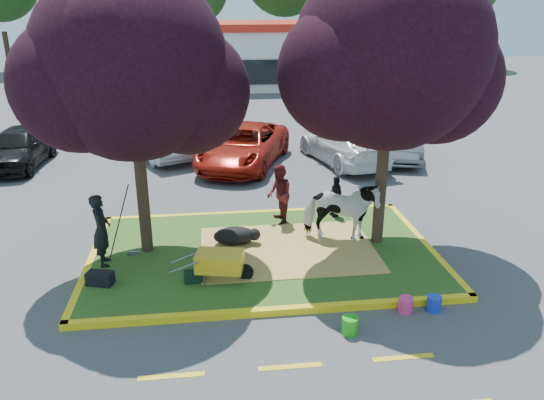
{
  "coord_description": "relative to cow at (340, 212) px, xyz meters",
  "views": [
    {
      "loc": [
        -1.22,
        -11.54,
        5.85
      ],
      "look_at": [
        0.27,
        0.5,
        1.26
      ],
      "focal_mm": 35.0,
      "sensor_mm": 36.0,
      "label": 1
    }
  ],
  "objects": [
    {
      "name": "ground",
      "position": [
        -1.96,
        -0.32,
        -0.94
      ],
      "size": [
        90.0,
        90.0,
        0.0
      ],
      "primitive_type": "plane",
      "color": "#424244",
      "rests_on": "ground"
    },
    {
      "name": "median_island",
      "position": [
        -1.96,
        -0.32,
        -0.87
      ],
      "size": [
        8.0,
        5.0,
        0.15
      ],
      "primitive_type": "cube",
      "color": "#254916",
      "rests_on": "ground"
    },
    {
      "name": "curb_near",
      "position": [
        -1.96,
        -2.9,
        -0.87
      ],
      "size": [
        8.3,
        0.16,
        0.15
      ],
      "primitive_type": "cube",
      "color": "yellow",
      "rests_on": "ground"
    },
    {
      "name": "curb_far",
      "position": [
        -1.96,
        2.26,
        -0.87
      ],
      "size": [
        8.3,
        0.16,
        0.15
      ],
      "primitive_type": "cube",
      "color": "yellow",
      "rests_on": "ground"
    },
    {
      "name": "curb_left",
      "position": [
        -6.04,
        -0.32,
        -0.87
      ],
      "size": [
        0.16,
        5.3,
        0.15
      ],
      "primitive_type": "cube",
      "color": "yellow",
      "rests_on": "ground"
    },
    {
      "name": "curb_right",
      "position": [
        2.12,
        -0.32,
        -0.87
      ],
      "size": [
        0.16,
        5.3,
        0.15
      ],
      "primitive_type": "cube",
      "color": "yellow",
      "rests_on": "ground"
    },
    {
      "name": "straw_bedding",
      "position": [
        -1.36,
        -0.32,
        -0.79
      ],
      "size": [
        4.2,
        3.0,
        0.01
      ],
      "primitive_type": "cube",
      "color": "#D1B256",
      "rests_on": "median_island"
    },
    {
      "name": "tree_purple_left",
      "position": [
        -4.74,
        0.06,
        3.42
      ],
      "size": [
        5.06,
        4.2,
        6.51
      ],
      "color": "black",
      "rests_on": "median_island"
    },
    {
      "name": "tree_purple_right",
      "position": [
        0.96,
        -0.14,
        3.62
      ],
      "size": [
        5.3,
        4.4,
        6.82
      ],
      "color": "black",
      "rests_on": "median_island"
    },
    {
      "name": "fire_lane_stripe_a",
      "position": [
        -3.96,
        -4.52,
        -0.94
      ],
      "size": [
        1.1,
        0.12,
        0.01
      ],
      "primitive_type": "cube",
      "color": "yellow",
      "rests_on": "ground"
    },
    {
      "name": "fire_lane_stripe_b",
      "position": [
        -1.96,
        -4.52,
        -0.94
      ],
      "size": [
        1.1,
        0.12,
        0.01
      ],
      "primitive_type": "cube",
      "color": "yellow",
      "rests_on": "ground"
    },
    {
      "name": "fire_lane_stripe_c",
      "position": [
        0.04,
        -4.52,
        -0.94
      ],
      "size": [
        1.1,
        0.12,
        0.01
      ],
      "primitive_type": "cube",
      "color": "yellow",
      "rests_on": "ground"
    },
    {
      "name": "retail_building",
      "position": [
        0.04,
        27.67,
        1.31
      ],
      "size": [
        20.4,
        8.4,
        4.4
      ],
      "color": "silver",
      "rests_on": "ground"
    },
    {
      "name": "cow",
      "position": [
        0.0,
        0.0,
        0.0
      ],
      "size": [
        2.05,
        1.36,
        1.59
      ],
      "primitive_type": "imported",
      "rotation": [
        0.0,
        0.0,
        1.28
      ],
      "color": "silver",
      "rests_on": "median_island"
    },
    {
      "name": "calf",
      "position": [
        -2.64,
        0.15,
        -0.57
      ],
      "size": [
        1.06,
        0.64,
        0.45
      ],
      "primitive_type": "ellipsoid",
      "rotation": [
        0.0,
        0.0,
        0.05
      ],
      "color": "black",
      "rests_on": "median_island"
    },
    {
      "name": "handler",
      "position": [
        -5.66,
        -0.54,
        0.05
      ],
      "size": [
        0.47,
        0.66,
        1.69
      ],
      "primitive_type": "imported",
      "rotation": [
        0.0,
        0.0,
        1.69
      ],
      "color": "black",
      "rests_on": "median_island"
    },
    {
      "name": "visitor_a",
      "position": [
        -1.35,
        1.38,
        0.02
      ],
      "size": [
        0.68,
        0.84,
        1.62
      ],
      "primitive_type": "imported",
      "rotation": [
        0.0,
        0.0,
        -1.48
      ],
      "color": "#4E1619",
      "rests_on": "median_island"
    },
    {
      "name": "visitor_b",
      "position": [
        0.29,
        1.67,
        -0.21
      ],
      "size": [
        0.4,
        0.72,
        1.16
      ],
      "primitive_type": "imported",
      "rotation": [
        0.0,
        0.0,
        -1.39
      ],
      "color": "black",
      "rests_on": "median_island"
    },
    {
      "name": "wheelbarrow",
      "position": [
        -3.03,
        -1.68,
        -0.33
      ],
      "size": [
        1.79,
        0.79,
        0.67
      ],
      "rotation": [
        0.0,
        0.0,
        -0.22
      ],
      "color": "black",
      "rests_on": "median_island"
    },
    {
      "name": "gear_bag_dark",
      "position": [
        -5.6,
        -1.5,
        -0.65
      ],
      "size": [
        0.61,
        0.44,
        0.28
      ],
      "primitive_type": "cube",
      "rotation": [
        0.0,
        0.0,
        -0.29
      ],
      "color": "black",
      "rests_on": "median_island"
    },
    {
      "name": "gear_bag_green",
      "position": [
        -3.6,
        -1.61,
        -0.68
      ],
      "size": [
        0.46,
        0.31,
        0.23
      ],
      "primitive_type": "cube",
      "rotation": [
        0.0,
        0.0,
        0.1
      ],
      "color": "black",
      "rests_on": "median_island"
    },
    {
      "name": "bucket_green",
      "position": [
        -0.7,
        -3.69,
        -0.78
      ],
      "size": [
        0.35,
        0.35,
        0.33
      ],
      "primitive_type": "cylinder",
      "rotation": [
        0.0,
        0.0,
        0.12
      ],
      "color": "#20A419",
      "rests_on": "ground"
    },
    {
      "name": "bucket_pink",
      "position": [
        0.59,
        -3.12,
        -0.79
      ],
      "size": [
        0.35,
        0.35,
        0.32
      ],
      "primitive_type": "cylinder",
      "rotation": [
        0.0,
        0.0,
        -0.2
      ],
      "color": "#F2357E",
      "rests_on": "ground"
    },
    {
      "name": "bucket_blue",
      "position": [
        1.17,
        -3.14,
        -0.79
      ],
      "size": [
        0.36,
        0.36,
        0.32
      ],
      "primitive_type": "cylinder",
      "rotation": [
        0.0,
        0.0,
        0.27
      ],
      "color": "blue",
      "rests_on": "ground"
    },
    {
      "name": "car_black",
      "position": [
        -10.17,
        8.28,
        -0.2
      ],
      "size": [
        1.95,
        4.44,
        1.49
      ],
      "primitive_type": "imported",
      "rotation": [
        0.0,
        0.0,
        -0.04
      ],
      "color": "black",
      "rests_on": "ground"
    },
    {
      "name": "car_silver",
      "position": [
        -5.16,
        9.05,
        -0.18
      ],
      "size": [
        3.43,
        4.91,
        1.53
      ],
      "primitive_type": "imported",
      "rotation": [
        0.0,
        0.0,
        3.58
      ],
      "color": "#96999D",
      "rests_on": "ground"
    },
    {
      "name": "car_red",
      "position": [
        -1.87,
        7.39,
        -0.19
      ],
      "size": [
        4.3,
        5.94,
        1.5
      ],
      "primitive_type": "imported",
      "rotation": [
        0.0,
        0.0,
        -0.38
      ],
      "color": "#9B190C",
      "rests_on": "ground"
    },
    {
      "name": "car_white",
      "position": [
        1.93,
        7.26,
        -0.24
      ],
      "size": [
        3.03,
        5.18,
        1.41
      ],
      "primitive_type": "imported",
      "rotation": [
        0.0,
        0.0,
        3.37
      ],
      "color": "white",
      "rests_on": "ground"
    },
    {
      "name": "car_grey",
      "position": [
        4.26,
        7.71,
        -0.22
      ],
      "size": [
        2.62,
        4.62,
        1.44
      ],
      "primitive_type": "imported",
      "rotation": [
        0.0,
        0.0,
        -0.27
      ],
      "color": "#575A5F",
      "rests_on": "ground"
    }
  ]
}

